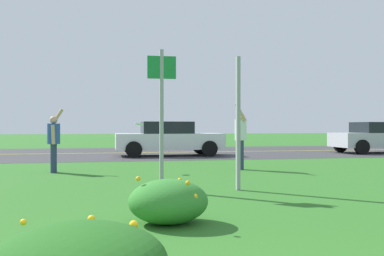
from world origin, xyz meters
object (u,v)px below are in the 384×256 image
person_catcher_white_shirt (241,135)px  sign_post_by_roadside (238,123)px  sign_post_near_path (162,106)px  car_silver_rightmost (380,137)px  frisbee_white (139,124)px  car_white_center_right (169,138)px  person_thrower_blue_shirt (54,139)px

person_catcher_white_shirt → sign_post_by_roadside: bearing=-108.5°
sign_post_near_path → sign_post_by_roadside: bearing=-8.3°
person_catcher_white_shirt → car_silver_rightmost: (8.86, 6.19, -0.26)m
sign_post_near_path → sign_post_by_roadside: 1.54m
frisbee_white → car_silver_rightmost: car_silver_rightmost is taller
frisbee_white → car_white_center_right: size_ratio=0.05×
sign_post_near_path → person_thrower_blue_shirt: bearing=122.8°
frisbee_white → car_silver_rightmost: size_ratio=0.05×
sign_post_by_roadside → person_thrower_blue_shirt: size_ratio=1.50×
person_thrower_blue_shirt → frisbee_white: (2.28, -0.22, 0.40)m
person_thrower_blue_shirt → car_silver_rightmost: 15.28m
car_white_center_right → sign_post_near_path: bearing=-99.0°
person_thrower_blue_shirt → car_silver_rightmost: (14.08, 5.96, -0.18)m
sign_post_near_path → person_thrower_blue_shirt: 4.60m
sign_post_near_path → car_silver_rightmost: sign_post_near_path is taller
person_catcher_white_shirt → frisbee_white: 2.95m
frisbee_white → car_white_center_right: car_white_center_right is taller
frisbee_white → sign_post_by_roadside: bearing=-66.4°
sign_post_near_path → sign_post_by_roadside: (1.49, -0.22, -0.35)m
sign_post_near_path → person_catcher_white_shirt: bearing=52.4°
sign_post_by_roadside → person_thrower_blue_shirt: sign_post_by_roadside is taller
car_white_center_right → car_silver_rightmost: size_ratio=1.00×
sign_post_by_roadside → car_silver_rightmost: 14.24m
sign_post_by_roadside → car_white_center_right: 10.00m
person_thrower_blue_shirt → car_silver_rightmost: person_thrower_blue_shirt is taller
sign_post_by_roadside → person_catcher_white_shirt: sign_post_by_roadside is taller
car_silver_rightmost → person_thrower_blue_shirt: bearing=-157.1°
sign_post_by_roadside → person_catcher_white_shirt: size_ratio=1.37×
person_catcher_white_shirt → car_white_center_right: (-1.21, 6.19, -0.26)m
frisbee_white → sign_post_near_path: bearing=-87.2°
sign_post_near_path → car_silver_rightmost: (11.62, 9.77, -0.92)m
person_thrower_blue_shirt → person_catcher_white_shirt: (5.21, -0.23, 0.08)m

